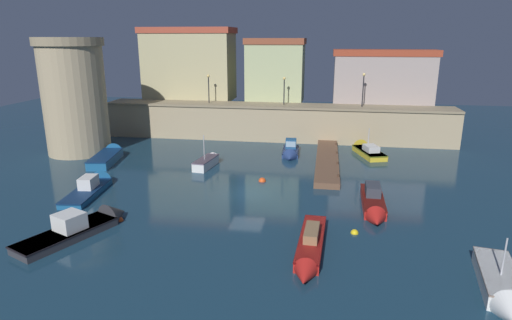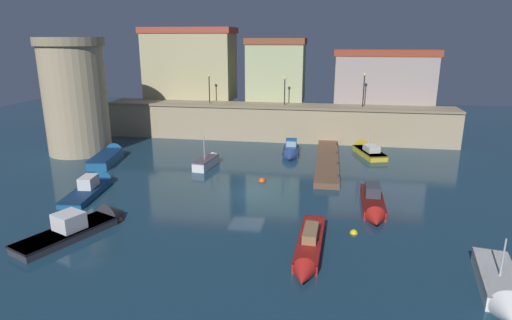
{
  "view_description": "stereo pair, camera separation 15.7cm",
  "coord_description": "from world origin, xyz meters",
  "px_view_note": "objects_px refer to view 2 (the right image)",
  "views": [
    {
      "loc": [
        5.61,
        -29.79,
        11.29
      ],
      "look_at": [
        0.0,
        4.28,
        1.4
      ],
      "focal_mm": 30.08,
      "sensor_mm": 36.0,
      "label": 1
    },
    {
      "loc": [
        5.76,
        -29.77,
        11.29
      ],
      "look_at": [
        0.0,
        4.28,
        1.4
      ],
      "focal_mm": 30.08,
      "sensor_mm": 36.0,
      "label": 2
    }
  ],
  "objects_px": {
    "moored_boat_2": "(309,248)",
    "moored_boat_5": "(501,289)",
    "quay_lamp_1": "(285,86)",
    "moored_boat_1": "(85,225)",
    "moored_boat_3": "(373,204)",
    "moored_boat_0": "(208,161)",
    "mooring_buoy_0": "(354,233)",
    "quay_lamp_2": "(364,85)",
    "mooring_buoy_2": "(119,220)",
    "moored_boat_6": "(291,152)",
    "mooring_buoy_1": "(262,181)",
    "moored_boat_8": "(366,150)",
    "quay_lamp_0": "(209,84)",
    "moored_boat_4": "(94,185)",
    "moored_boat_7": "(110,155)",
    "fortress_tower": "(75,96)"
  },
  "relations": [
    {
      "from": "moored_boat_5",
      "to": "moored_boat_7",
      "type": "bearing_deg",
      "value": -113.21
    },
    {
      "from": "mooring_buoy_2",
      "to": "moored_boat_4",
      "type": "bearing_deg",
      "value": 131.91
    },
    {
      "from": "moored_boat_3",
      "to": "mooring_buoy_2",
      "type": "distance_m",
      "value": 16.81
    },
    {
      "from": "fortress_tower",
      "to": "quay_lamp_1",
      "type": "height_order",
      "value": "fortress_tower"
    },
    {
      "from": "quay_lamp_0",
      "to": "mooring_buoy_1",
      "type": "height_order",
      "value": "quay_lamp_0"
    },
    {
      "from": "moored_boat_2",
      "to": "moored_boat_4",
      "type": "bearing_deg",
      "value": -111.85
    },
    {
      "from": "quay_lamp_1",
      "to": "mooring_buoy_0",
      "type": "height_order",
      "value": "quay_lamp_1"
    },
    {
      "from": "quay_lamp_1",
      "to": "moored_boat_4",
      "type": "height_order",
      "value": "quay_lamp_1"
    },
    {
      "from": "quay_lamp_1",
      "to": "moored_boat_4",
      "type": "xyz_separation_m",
      "value": [
        -12.69,
        -19.14,
        -5.76
      ]
    },
    {
      "from": "moored_boat_3",
      "to": "mooring_buoy_2",
      "type": "bearing_deg",
      "value": -73.31
    },
    {
      "from": "moored_boat_6",
      "to": "mooring_buoy_0",
      "type": "bearing_deg",
      "value": 14.81
    },
    {
      "from": "moored_boat_2",
      "to": "moored_boat_3",
      "type": "relative_size",
      "value": 1.11
    },
    {
      "from": "moored_boat_4",
      "to": "mooring_buoy_2",
      "type": "height_order",
      "value": "moored_boat_4"
    },
    {
      "from": "moored_boat_3",
      "to": "moored_boat_6",
      "type": "distance_m",
      "value": 14.63
    },
    {
      "from": "quay_lamp_0",
      "to": "mooring_buoy_2",
      "type": "height_order",
      "value": "quay_lamp_0"
    },
    {
      "from": "quay_lamp_0",
      "to": "moored_boat_6",
      "type": "xyz_separation_m",
      "value": [
        10.09,
        -6.92,
        -5.81
      ]
    },
    {
      "from": "moored_boat_2",
      "to": "moored_boat_5",
      "type": "relative_size",
      "value": 1.23
    },
    {
      "from": "moored_boat_8",
      "to": "mooring_buoy_2",
      "type": "xyz_separation_m",
      "value": [
        -16.83,
        -19.74,
        -0.36
      ]
    },
    {
      "from": "quay_lamp_1",
      "to": "moored_boat_2",
      "type": "height_order",
      "value": "quay_lamp_1"
    },
    {
      "from": "quay_lamp_0",
      "to": "moored_boat_3",
      "type": "relative_size",
      "value": 0.48
    },
    {
      "from": "mooring_buoy_2",
      "to": "quay_lamp_0",
      "type": "bearing_deg",
      "value": 91.54
    },
    {
      "from": "quay_lamp_1",
      "to": "quay_lamp_2",
      "type": "bearing_deg",
      "value": 0.0
    },
    {
      "from": "mooring_buoy_0",
      "to": "moored_boat_4",
      "type": "bearing_deg",
      "value": 166.63
    },
    {
      "from": "moored_boat_1",
      "to": "moored_boat_2",
      "type": "height_order",
      "value": "moored_boat_1"
    },
    {
      "from": "fortress_tower",
      "to": "moored_boat_4",
      "type": "height_order",
      "value": "fortress_tower"
    },
    {
      "from": "moored_boat_0",
      "to": "moored_boat_2",
      "type": "height_order",
      "value": "moored_boat_0"
    },
    {
      "from": "moored_boat_1",
      "to": "moored_boat_3",
      "type": "relative_size",
      "value": 1.1
    },
    {
      "from": "moored_boat_1",
      "to": "mooring_buoy_2",
      "type": "height_order",
      "value": "moored_boat_1"
    },
    {
      "from": "moored_boat_0",
      "to": "mooring_buoy_0",
      "type": "relative_size",
      "value": 9.87
    },
    {
      "from": "moored_boat_1",
      "to": "moored_boat_6",
      "type": "height_order",
      "value": "moored_boat_1"
    },
    {
      "from": "quay_lamp_0",
      "to": "moored_boat_2",
      "type": "xyz_separation_m",
      "value": [
        12.85,
        -26.86,
        -5.8
      ]
    },
    {
      "from": "moored_boat_3",
      "to": "mooring_buoy_1",
      "type": "relative_size",
      "value": 11.21
    },
    {
      "from": "mooring_buoy_0",
      "to": "mooring_buoy_2",
      "type": "height_order",
      "value": "mooring_buoy_2"
    },
    {
      "from": "moored_boat_3",
      "to": "moored_boat_7",
      "type": "height_order",
      "value": "moored_boat_3"
    },
    {
      "from": "quay_lamp_1",
      "to": "moored_boat_7",
      "type": "relative_size",
      "value": 0.45
    },
    {
      "from": "moored_boat_3",
      "to": "moored_boat_6",
      "type": "height_order",
      "value": "moored_boat_6"
    },
    {
      "from": "fortress_tower",
      "to": "mooring_buoy_0",
      "type": "xyz_separation_m",
      "value": [
        26.56,
        -14.71,
        -5.72
      ]
    },
    {
      "from": "quay_lamp_2",
      "to": "mooring_buoy_2",
      "type": "height_order",
      "value": "quay_lamp_2"
    },
    {
      "from": "quay_lamp_2",
      "to": "moored_boat_7",
      "type": "bearing_deg",
      "value": -155.03
    },
    {
      "from": "moored_boat_5",
      "to": "mooring_buoy_1",
      "type": "height_order",
      "value": "moored_boat_5"
    },
    {
      "from": "moored_boat_2",
      "to": "moored_boat_8",
      "type": "relative_size",
      "value": 1.18
    },
    {
      "from": "moored_boat_1",
      "to": "moored_boat_6",
      "type": "xyz_separation_m",
      "value": [
        10.75,
        19.16,
        -0.02
      ]
    },
    {
      "from": "moored_boat_5",
      "to": "mooring_buoy_0",
      "type": "height_order",
      "value": "moored_boat_5"
    },
    {
      "from": "fortress_tower",
      "to": "moored_boat_3",
      "type": "bearing_deg",
      "value": -21.17
    },
    {
      "from": "quay_lamp_2",
      "to": "moored_boat_4",
      "type": "xyz_separation_m",
      "value": [
        -21.26,
        -19.14,
        -6.07
      ]
    },
    {
      "from": "fortress_tower",
      "to": "moored_boat_4",
      "type": "relative_size",
      "value": 1.56
    },
    {
      "from": "moored_boat_1",
      "to": "quay_lamp_0",
      "type": "bearing_deg",
      "value": 22.07
    },
    {
      "from": "moored_boat_7",
      "to": "mooring_buoy_1",
      "type": "bearing_deg",
      "value": -114.11
    },
    {
      "from": "fortress_tower",
      "to": "mooring_buoy_0",
      "type": "bearing_deg",
      "value": -28.99
    },
    {
      "from": "moored_boat_2",
      "to": "mooring_buoy_1",
      "type": "xyz_separation_m",
      "value": [
        -4.35,
        11.75,
        -0.38
      ]
    }
  ]
}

